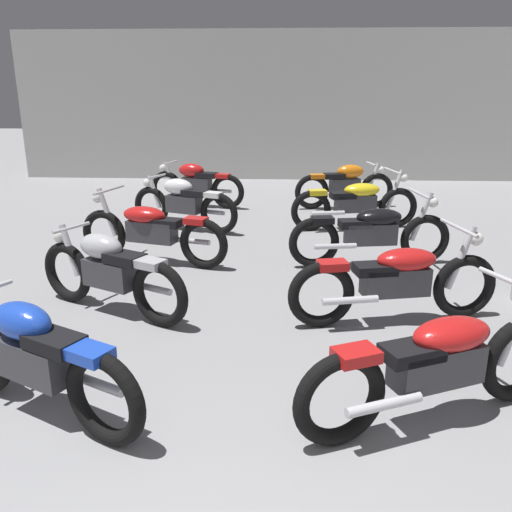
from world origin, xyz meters
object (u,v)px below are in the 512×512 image
(motorcycle_left_row_2, at_px, (109,271))
(motorcycle_right_row_2, at_px, (397,279))
(motorcycle_left_row_5, at_px, (196,183))
(motorcycle_right_row_1, at_px, (439,363))
(motorcycle_left_row_3, at_px, (151,230))
(motorcycle_right_row_3, at_px, (372,232))
(motorcycle_right_row_5, at_px, (345,185))
(motorcycle_left_row_1, at_px, (35,357))
(motorcycle_right_row_4, at_px, (356,202))
(motorcycle_left_row_4, at_px, (183,202))

(motorcycle_left_row_2, distance_m, motorcycle_right_row_2, 2.91)
(motorcycle_left_row_2, bearing_deg, motorcycle_left_row_5, 89.25)
(motorcycle_left_row_2, height_order, motorcycle_right_row_2, motorcycle_right_row_2)
(motorcycle_right_row_2, bearing_deg, motorcycle_left_row_2, 178.30)
(motorcycle_right_row_1, xyz_separation_m, motorcycle_right_row_2, (0.05, 1.67, 0.00))
(motorcycle_left_row_5, bearing_deg, motorcycle_left_row_3, -90.67)
(motorcycle_right_row_3, bearing_deg, motorcycle_right_row_5, 89.36)
(motorcycle_right_row_2, bearing_deg, motorcycle_left_row_3, 148.52)
(motorcycle_right_row_1, xyz_separation_m, motorcycle_right_row_5, (0.12, 7.00, 0.01))
(motorcycle_left_row_5, xyz_separation_m, motorcycle_right_row_5, (2.91, 0.01, 0.00))
(motorcycle_left_row_5, height_order, motorcycle_right_row_2, motorcycle_right_row_2)
(motorcycle_right_row_5, bearing_deg, motorcycle_left_row_1, -112.53)
(motorcycle_left_row_2, relative_size, motorcycle_left_row_3, 0.85)
(motorcycle_left_row_1, bearing_deg, motorcycle_left_row_3, 90.34)
(motorcycle_left_row_3, xyz_separation_m, motorcycle_right_row_1, (2.83, -3.44, 0.00))
(motorcycle_left_row_1, xyz_separation_m, motorcycle_right_row_4, (2.94, 5.45, -0.01))
(motorcycle_left_row_1, relative_size, motorcycle_left_row_3, 0.85)
(motorcycle_left_row_4, bearing_deg, motorcycle_left_row_3, -93.83)
(motorcycle_left_row_4, xyz_separation_m, motorcycle_right_row_1, (2.72, -5.19, -0.01))
(motorcycle_left_row_5, distance_m, motorcycle_right_row_4, 3.33)
(motorcycle_left_row_4, bearing_deg, motorcycle_left_row_2, -92.42)
(motorcycle_left_row_2, bearing_deg, motorcycle_right_row_5, 60.37)
(motorcycle_right_row_4, bearing_deg, motorcycle_left_row_5, 151.08)
(motorcycle_left_row_2, xyz_separation_m, motorcycle_right_row_3, (2.94, 1.71, -0.01))
(motorcycle_left_row_4, relative_size, motorcycle_right_row_4, 0.87)
(motorcycle_right_row_1, distance_m, motorcycle_right_row_4, 5.38)
(motorcycle_right_row_4, bearing_deg, motorcycle_right_row_2, -91.20)
(motorcycle_left_row_2, distance_m, motorcycle_right_row_3, 3.40)
(motorcycle_left_row_1, height_order, motorcycle_right_row_1, motorcycle_right_row_1)
(motorcycle_left_row_5, bearing_deg, motorcycle_left_row_1, -90.17)
(motorcycle_left_row_5, bearing_deg, motorcycle_right_row_1, -68.24)
(motorcycle_right_row_1, bearing_deg, motorcycle_right_row_3, 88.66)
(motorcycle_left_row_1, height_order, motorcycle_left_row_2, same)
(motorcycle_left_row_1, height_order, motorcycle_left_row_3, motorcycle_left_row_3)
(motorcycle_left_row_1, distance_m, motorcycle_left_row_5, 7.06)
(motorcycle_left_row_3, bearing_deg, motorcycle_right_row_4, 33.36)
(motorcycle_left_row_4, relative_size, motorcycle_right_row_2, 0.87)
(motorcycle_right_row_1, bearing_deg, motorcycle_left_row_4, 117.62)
(motorcycle_left_row_3, xyz_separation_m, motorcycle_right_row_4, (2.96, 1.95, 0.00))
(motorcycle_left_row_4, bearing_deg, motorcycle_left_row_1, -91.05)
(motorcycle_right_row_3, xyz_separation_m, motorcycle_right_row_4, (0.04, 1.92, 0.00))
(motorcycle_left_row_3, distance_m, motorcycle_right_row_2, 3.38)
(motorcycle_left_row_3, bearing_deg, motorcycle_left_row_2, -90.94)
(motorcycle_left_row_1, xyz_separation_m, motorcycle_right_row_1, (2.81, 0.07, -0.01))
(motorcycle_left_row_2, relative_size, motorcycle_right_row_3, 0.83)
(motorcycle_left_row_3, bearing_deg, motorcycle_right_row_5, 50.35)
(motorcycle_left_row_3, height_order, motorcycle_right_row_4, same)
(motorcycle_right_row_3, height_order, motorcycle_right_row_5, motorcycle_right_row_3)
(motorcycle_right_row_3, height_order, motorcycle_right_row_4, same)
(motorcycle_right_row_3, bearing_deg, motorcycle_left_row_4, 148.35)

